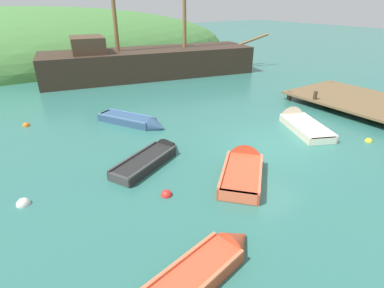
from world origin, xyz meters
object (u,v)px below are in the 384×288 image
at_px(rowboat_near_dock, 153,158).
at_px(buoy_red, 167,195).
at_px(rowboat_far, 203,271).
at_px(rowboat_outer_right, 243,169).
at_px(buoy_yellow, 368,141).
at_px(rowboat_outer_left, 299,124).
at_px(buoy_white, 24,204).
at_px(rowboat_portside, 135,122).
at_px(buoy_orange, 26,126).
at_px(sailing_ship, 149,66).

height_order(rowboat_near_dock, buoy_red, rowboat_near_dock).
height_order(rowboat_near_dock, rowboat_far, rowboat_near_dock).
relative_size(rowboat_outer_right, buoy_yellow, 10.44).
relative_size(rowboat_far, buoy_yellow, 12.11).
height_order(rowboat_outer_left, buoy_white, rowboat_outer_left).
height_order(rowboat_portside, buoy_orange, rowboat_portside).
xyz_separation_m(sailing_ship, buoy_red, (-6.95, -14.76, -0.77)).
bearing_deg(rowboat_near_dock, sailing_ship, 37.89).
xyz_separation_m(rowboat_near_dock, rowboat_far, (-1.54, -5.27, -0.00)).
height_order(rowboat_outer_left, buoy_red, rowboat_outer_left).
bearing_deg(rowboat_far, rowboat_outer_right, 24.51).
relative_size(rowboat_outer_right, buoy_orange, 9.44).
bearing_deg(rowboat_outer_right, buoy_white, 118.50).
bearing_deg(rowboat_outer_right, sailing_ship, 32.75).
xyz_separation_m(rowboat_near_dock, buoy_white, (-4.44, -0.24, -0.10)).
xyz_separation_m(buoy_yellow, buoy_white, (-12.83, 3.43, 0.00)).
xyz_separation_m(rowboat_portside, rowboat_far, (-2.52, -8.99, -0.01)).
relative_size(rowboat_near_dock, rowboat_far, 0.94).
xyz_separation_m(rowboat_portside, rowboat_outer_right, (1.18, -6.28, 0.03)).
xyz_separation_m(rowboat_far, rowboat_outer_right, (3.70, 2.71, 0.04)).
bearing_deg(sailing_ship, rowboat_near_dock, -104.09).
bearing_deg(rowboat_far, rowboat_outer_left, 14.81).
height_order(rowboat_outer_right, buoy_white, rowboat_outer_right).
height_order(rowboat_near_dock, rowboat_outer_left, rowboat_outer_left).
distance_m(buoy_yellow, buoy_white, 13.28).
height_order(sailing_ship, rowboat_near_dock, sailing_ship).
bearing_deg(buoy_red, buoy_orange, 107.17).
bearing_deg(rowboat_outer_right, buoy_orange, 79.44).
bearing_deg(rowboat_near_dock, rowboat_outer_right, -75.44).
bearing_deg(rowboat_portside, rowboat_outer_left, 26.09).
bearing_deg(buoy_white, rowboat_far, -60.03).
bearing_deg(buoy_yellow, buoy_red, 170.99).
height_order(rowboat_portside, rowboat_far, rowboat_portside).
height_order(rowboat_outer_left, rowboat_far, rowboat_outer_left).
distance_m(sailing_ship, rowboat_outer_left, 13.42).
distance_m(rowboat_outer_right, buoy_yellow, 6.32).
distance_m(sailing_ship, buoy_red, 16.33).
bearing_deg(rowboat_far, rowboat_near_dock, 62.07).
xyz_separation_m(buoy_white, buoy_orange, (1.04, 6.74, 0.00)).
distance_m(sailing_ship, buoy_yellow, 16.36).
bearing_deg(rowboat_outer_left, rowboat_portside, 79.55).
relative_size(sailing_ship, buoy_yellow, 60.74).
bearing_deg(rowboat_near_dock, buoy_white, 157.52).
xyz_separation_m(rowboat_portside, buoy_red, (-1.69, -5.94, -0.11)).
bearing_deg(buoy_white, buoy_yellow, -14.96).
bearing_deg(sailing_ship, buoy_orange, -135.59).
height_order(rowboat_portside, buoy_yellow, rowboat_portside).
xyz_separation_m(buoy_red, buoy_white, (-3.73, 1.98, 0.00)).
distance_m(rowboat_portside, buoy_orange, 5.20).
bearing_deg(rowboat_far, buoy_orange, 87.33).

